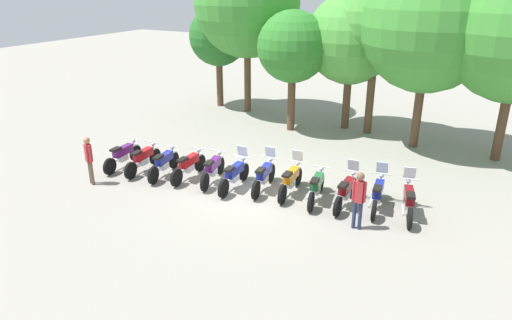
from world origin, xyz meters
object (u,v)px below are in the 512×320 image
at_px(motorcycle_2, 164,163).
at_px(tree_3, 351,39).
at_px(person_1, 359,196).
at_px(motorcycle_3, 189,165).
at_px(motorcycle_4, 213,169).
at_px(motorcycle_11, 409,200).
at_px(tree_0, 218,37).
at_px(motorcycle_6, 264,175).
at_px(motorcycle_9, 346,190).
at_px(tree_2, 293,47).
at_px(motorcycle_8, 317,186).
at_px(person_0, 89,157).
at_px(tree_1, 247,4).
at_px(tree_5, 429,26).
at_px(motorcycle_0, 123,155).
at_px(motorcycle_1, 143,159).
at_px(motorcycle_10, 378,193).
at_px(motorcycle_7, 291,179).
at_px(tree_4, 377,22).
at_px(motorcycle_5, 235,174).

relative_size(motorcycle_2, tree_3, 0.34).
height_order(person_1, tree_3, tree_3).
xyz_separation_m(motorcycle_3, motorcycle_4, (0.94, 0.15, 0.00)).
bearing_deg(motorcycle_11, tree_0, 40.04).
bearing_deg(motorcycle_6, motorcycle_11, -92.85).
distance_m(motorcycle_9, tree_2, 8.77).
distance_m(motorcycle_8, person_0, 7.90).
xyz_separation_m(motorcycle_9, tree_1, (-8.33, 8.45, 5.08)).
bearing_deg(tree_5, motorcycle_0, -140.38).
bearing_deg(tree_0, tree_3, -5.38).
bearing_deg(person_0, motorcycle_9, -49.32).
relative_size(motorcycle_1, motorcycle_10, 1.00).
bearing_deg(tree_5, person_0, -134.31).
height_order(motorcycle_10, person_1, person_1).
relative_size(motorcycle_7, person_0, 1.26).
distance_m(motorcycle_2, motorcycle_4, 1.93).
bearing_deg(motorcycle_8, person_1, -133.66).
bearing_deg(tree_3, motorcycle_9, -71.66).
height_order(motorcycle_1, motorcycle_7, motorcycle_7).
relative_size(motorcycle_2, person_1, 1.23).
distance_m(motorcycle_4, tree_0, 11.22).
height_order(motorcycle_2, motorcycle_10, motorcycle_10).
xyz_separation_m(motorcycle_7, tree_1, (-6.43, 8.50, 5.08)).
distance_m(motorcycle_10, tree_1, 13.38).
distance_m(motorcycle_2, tree_4, 11.02).
xyz_separation_m(motorcycle_10, tree_4, (-2.42, 7.52, 4.52)).
xyz_separation_m(motorcycle_9, motorcycle_11, (1.89, 0.24, 0.00)).
distance_m(tree_2, tree_5, 5.81).
height_order(motorcycle_10, tree_1, tree_1).
height_order(motorcycle_4, tree_0, tree_0).
distance_m(person_0, person_1, 9.28).
xyz_separation_m(motorcycle_4, motorcycle_6, (1.90, 0.29, 0.01)).
distance_m(motorcycle_10, tree_4, 9.10).
bearing_deg(motorcycle_7, tree_4, -7.90).
relative_size(motorcycle_3, tree_2, 0.39).
xyz_separation_m(motorcycle_0, person_0, (0.12, -1.72, 0.52)).
bearing_deg(person_1, motorcycle_5, 76.66).
distance_m(motorcycle_2, motorcycle_6, 3.85).
bearing_deg(motorcycle_4, tree_1, 9.47).
height_order(motorcycle_5, motorcycle_8, motorcycle_5).
xyz_separation_m(motorcycle_9, tree_0, (-10.28, 8.72, 3.33)).
bearing_deg(motorcycle_8, motorcycle_2, 87.64).
relative_size(motorcycle_6, tree_4, 0.32).
bearing_deg(motorcycle_1, motorcycle_6, -87.18).
bearing_deg(person_0, motorcycle_5, -42.39).
relative_size(tree_2, tree_4, 0.81).
bearing_deg(tree_4, motorcycle_9, -79.25).
bearing_deg(motorcycle_6, tree_2, 9.00).
xyz_separation_m(motorcycle_0, tree_3, (5.89, 8.94, 3.72)).
height_order(motorcycle_5, tree_1, tree_1).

